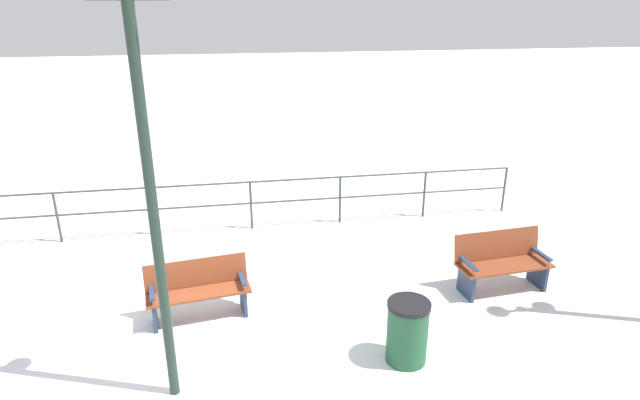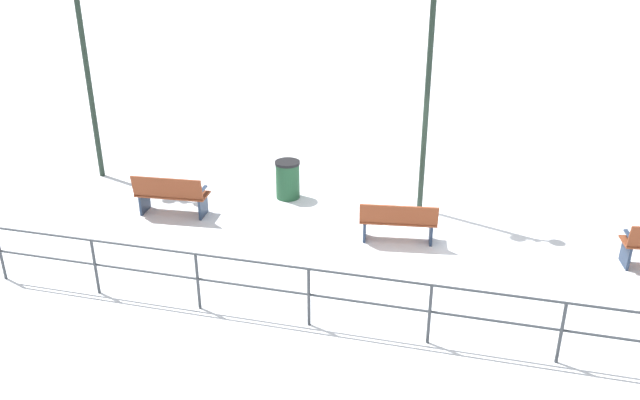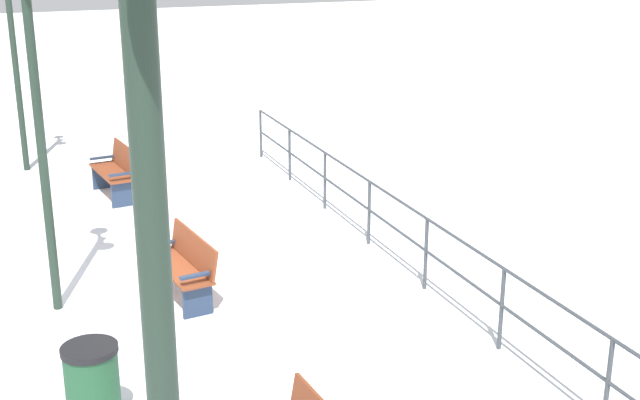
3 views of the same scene
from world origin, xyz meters
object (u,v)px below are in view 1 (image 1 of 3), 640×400
at_px(bench_second, 198,289).
at_px(trash_bin, 407,331).
at_px(bench_third, 501,262).
at_px(lamppost_middle, 141,113).

xyz_separation_m(bench_second, trash_bin, (1.48, 2.64, -0.02)).
bearing_deg(bench_second, bench_third, 81.84).
bearing_deg(trash_bin, bench_second, -119.33).
bearing_deg(trash_bin, bench_third, 125.68).
bearing_deg(trash_bin, lamppost_middle, -87.86).
bearing_deg(lamppost_middle, trash_bin, 92.14).
height_order(bench_third, lamppost_middle, lamppost_middle).
xyz_separation_m(bench_third, trash_bin, (1.47, -2.05, -0.04)).
xyz_separation_m(bench_second, bench_third, (0.01, 4.68, 0.02)).
distance_m(bench_second, bench_third, 4.68).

